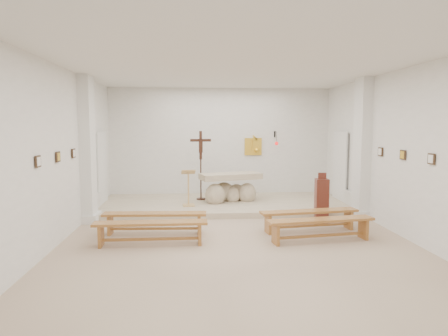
{
  "coord_description": "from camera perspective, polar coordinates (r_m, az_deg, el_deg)",
  "views": [
    {
      "loc": [
        -0.83,
        -7.72,
        2.33
      ],
      "look_at": [
        -0.14,
        1.6,
        1.33
      ],
      "focal_mm": 32.0,
      "sensor_mm": 36.0,
      "label": 1
    }
  ],
  "objects": [
    {
      "name": "bench_right_front",
      "position": [
        9.05,
        12.08,
        -6.64
      ],
      "size": [
        2.23,
        0.64,
        0.47
      ],
      "rotation": [
        0.0,
        0.0,
        0.13
      ],
      "color": "#AE6D32",
      "rests_on": "ground"
    },
    {
      "name": "pilaster_right",
      "position": [
        10.61,
        19.1,
        2.66
      ],
      "size": [
        0.26,
        0.55,
        3.5
      ],
      "primitive_type": "cube",
      "color": "white",
      "rests_on": "ground"
    },
    {
      "name": "bench_right_second",
      "position": [
        8.3,
        13.65,
        -7.84
      ],
      "size": [
        2.23,
        0.65,
        0.47
      ],
      "rotation": [
        0.0,
        0.0,
        0.14
      ],
      "color": "#AE6D32",
      "rests_on": "ground"
    },
    {
      "name": "station_frame_right_front",
      "position": [
        8.17,
        27.51,
        1.16
      ],
      "size": [
        0.03,
        0.2,
        0.2
      ],
      "primitive_type": "cube",
      "color": "#392719",
      "rests_on": "wall_right"
    },
    {
      "name": "ground",
      "position": [
        8.11,
        1.82,
        -10.57
      ],
      "size": [
        7.0,
        10.0,
        0.0
      ],
      "primitive_type": "cube",
      "color": "#C9B091",
      "rests_on": "ground"
    },
    {
      "name": "station_frame_right_rear",
      "position": [
        9.92,
        21.45,
        2.18
      ],
      "size": [
        0.03,
        0.2,
        0.2
      ],
      "primitive_type": "cube",
      "color": "#392719",
      "rests_on": "wall_right"
    },
    {
      "name": "station_frame_right_mid",
      "position": [
        9.03,
        24.18,
        1.72
      ],
      "size": [
        0.03,
        0.2,
        0.2
      ],
      "primitive_type": "cube",
      "color": "#392719",
      "rests_on": "wall_right"
    },
    {
      "name": "bench_left_second",
      "position": [
        7.96,
        -10.43,
        -8.37
      ],
      "size": [
        2.21,
        0.37,
        0.47
      ],
      "rotation": [
        0.0,
        0.0,
        0.01
      ],
      "color": "#AE6D32",
      "rests_on": "ground"
    },
    {
      "name": "bench_left_front",
      "position": [
        8.74,
        -9.86,
        -7.06
      ],
      "size": [
        2.22,
        0.45,
        0.47
      ],
      "rotation": [
        0.0,
        0.0,
        -0.05
      ],
      "color": "#AE6D32",
      "rests_on": "ground"
    },
    {
      "name": "altar",
      "position": [
        11.46,
        0.84,
        -3.1
      ],
      "size": [
        1.84,
        1.11,
        0.89
      ],
      "rotation": [
        0.0,
        0.0,
        0.27
      ],
      "color": "beige",
      "rests_on": "sanctuary_platform"
    },
    {
      "name": "lectern",
      "position": [
        10.84,
        -5.1,
        -2.78
      ],
      "size": [
        0.39,
        0.34,
        1.03
      ],
      "rotation": [
        0.0,
        0.0,
        0.08
      ],
      "color": "#DDB56B",
      "rests_on": "sanctuary_platform"
    },
    {
      "name": "potted_plant",
      "position": [
        11.33,
        -1.48,
        -3.6
      ],
      "size": [
        0.53,
        0.47,
        0.53
      ],
      "primitive_type": "imported",
      "rotation": [
        0.0,
        0.0,
        0.13
      ],
      "color": "#315C25",
      "rests_on": "sanctuary_platform"
    },
    {
      "name": "station_frame_left_rear",
      "position": [
        9.33,
        -20.7,
        1.99
      ],
      "size": [
        0.03,
        0.2,
        0.2
      ],
      "primitive_type": "cube",
      "color": "#392719",
      "rests_on": "wall_left"
    },
    {
      "name": "radiator_left",
      "position": [
        10.94,
        -17.99,
        -5.03
      ],
      "size": [
        0.1,
        0.85,
        0.52
      ],
      "primitive_type": "cube",
      "color": "silver",
      "rests_on": "ground"
    },
    {
      "name": "wall_left",
      "position": [
        8.19,
        -23.21,
        1.58
      ],
      "size": [
        0.02,
        10.0,
        3.5
      ],
      "primitive_type": "cube",
      "color": "white",
      "rests_on": "ground"
    },
    {
      "name": "radiator_right",
      "position": [
        11.45,
        17.73,
        -4.54
      ],
      "size": [
        0.1,
        0.85,
        0.52
      ],
      "primitive_type": "cube",
      "color": "silver",
      "rests_on": "ground"
    },
    {
      "name": "wall_right",
      "position": [
        8.87,
        24.92,
        1.81
      ],
      "size": [
        0.02,
        10.0,
        3.5
      ],
      "primitive_type": "cube",
      "color": "white",
      "rests_on": "ground"
    },
    {
      "name": "station_frame_left_mid",
      "position": [
        8.38,
        -22.63,
        1.49
      ],
      "size": [
        0.03,
        0.2,
        0.2
      ],
      "primitive_type": "cube",
      "color": "#392719",
      "rests_on": "wall_left"
    },
    {
      "name": "sanctuary_platform",
      "position": [
        11.48,
        -0.02,
        -5.21
      ],
      "size": [
        6.98,
        3.0,
        0.15
      ],
      "primitive_type": "cube",
      "color": "beige",
      "rests_on": "ground"
    },
    {
      "name": "gold_wall_relief",
      "position": [
        12.84,
        4.18,
        3.07
      ],
      "size": [
        0.55,
        0.04,
        0.55
      ],
      "primitive_type": "cube",
      "color": "yellow",
      "rests_on": "wall_back"
    },
    {
      "name": "sanctuary_lamp",
      "position": [
        12.71,
        7.48,
        3.72
      ],
      "size": [
        0.11,
        0.36,
        0.44
      ],
      "color": "black",
      "rests_on": "wall_back"
    },
    {
      "name": "pilaster_left",
      "position": [
        10.07,
        -18.88,
        2.5
      ],
      "size": [
        0.26,
        0.55,
        3.5
      ],
      "primitive_type": "cube",
      "color": "white",
      "rests_on": "ground"
    },
    {
      "name": "station_frame_left_front",
      "position": [
        7.44,
        -25.05,
        0.86
      ],
      "size": [
        0.03,
        0.2,
        0.2
      ],
      "primitive_type": "cube",
      "color": "#392719",
      "rests_on": "wall_left"
    },
    {
      "name": "donation_pedestal",
      "position": [
        10.29,
        13.77,
        -4.24
      ],
      "size": [
        0.34,
        0.34,
        1.16
      ],
      "rotation": [
        0.0,
        0.0,
        -0.1
      ],
      "color": "maroon",
      "rests_on": "ground"
    },
    {
      "name": "crucifix_stand",
      "position": [
        11.67,
        -3.34,
        1.13
      ],
      "size": [
        0.61,
        0.27,
        2.02
      ],
      "rotation": [
        0.0,
        0.0,
        0.07
      ],
      "color": "#371A11",
      "rests_on": "sanctuary_platform"
    },
    {
      "name": "ceiling",
      "position": [
        7.85,
        1.91,
        14.63
      ],
      "size": [
        7.0,
        10.0,
        0.02
      ],
      "primitive_type": "cube",
      "color": "silver",
      "rests_on": "wall_back"
    },
    {
      "name": "wall_back",
      "position": [
        12.75,
        -0.52,
        3.52
      ],
      "size": [
        7.0,
        0.02,
        3.5
      ],
      "primitive_type": "cube",
      "color": "white",
      "rests_on": "ground"
    }
  ]
}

